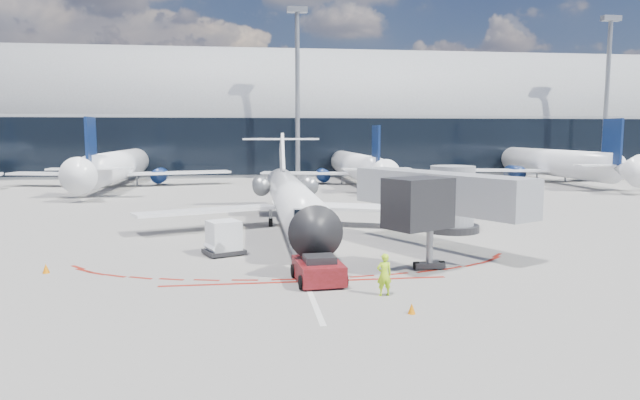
{
  "coord_description": "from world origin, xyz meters",
  "views": [
    {
      "loc": [
        -2.77,
        -38.37,
        7.2
      ],
      "look_at": [
        1.91,
        -2.18,
        2.87
      ],
      "focal_mm": 32.0,
      "sensor_mm": 36.0,
      "label": 1
    }
  ],
  "objects": [
    {
      "name": "safety_cone_left",
      "position": [
        -13.09,
        -8.11,
        0.25
      ],
      "size": [
        0.36,
        0.36,
        0.5
      ],
      "primitive_type": "cone",
      "color": "orange",
      "rests_on": "ground"
    },
    {
      "name": "jet_bridge",
      "position": [
        9.79,
        -3.01,
        3.01
      ],
      "size": [
        10.03,
        15.2,
        4.9
      ],
      "color": "gray",
      "rests_on": "ground"
    },
    {
      "name": "apron_centerline",
      "position": [
        0.0,
        2.0,
        0.01
      ],
      "size": [
        0.25,
        40.0,
        0.01
      ],
      "primitive_type": "cube",
      "color": "silver",
      "rests_on": "ground"
    },
    {
      "name": "terminal_building",
      "position": [
        0.0,
        64.97,
        8.52
      ],
      "size": [
        150.0,
        24.15,
        24.0
      ],
      "color": "#999B9F",
      "rests_on": "ground"
    },
    {
      "name": "ramp_worker",
      "position": [
        3.21,
        -14.31,
        0.95
      ],
      "size": [
        0.75,
        0.55,
        1.91
      ],
      "primitive_type": "imported",
      "rotation": [
        0.0,
        0.0,
        3.28
      ],
      "color": "#BFFF1A",
      "rests_on": "ground"
    },
    {
      "name": "regional_jet",
      "position": [
        0.53,
        3.77,
        2.39
      ],
      "size": [
        23.22,
        28.63,
        7.17
      ],
      "color": "white",
      "rests_on": "ground"
    },
    {
      "name": "light_mast_centre",
      "position": [
        5.0,
        48.0,
        12.5
      ],
      "size": [
        0.7,
        0.7,
        25.0
      ],
      "primitive_type": "cylinder",
      "color": "gray",
      "rests_on": "ground"
    },
    {
      "name": "uld_container",
      "position": [
        -4.16,
        -4.75,
        1.01
      ],
      "size": [
        2.72,
        2.56,
        2.03
      ],
      "rotation": [
        0.0,
        0.0,
        0.42
      ],
      "color": "black",
      "rests_on": "ground"
    },
    {
      "name": "light_mast_east",
      "position": [
        55.0,
        48.0,
        12.5
      ],
      "size": [
        0.7,
        0.7,
        25.0
      ],
      "primitive_type": "cylinder",
      "color": "gray",
      "rests_on": "ground"
    },
    {
      "name": "apron_stop_bar",
      "position": [
        0.0,
        -11.5,
        0.01
      ],
      "size": [
        14.0,
        0.25,
        0.01
      ],
      "primitive_type": "cube",
      "color": "maroon",
      "rests_on": "ground"
    },
    {
      "name": "bg_airliner_1",
      "position": [
        -19.71,
        41.96,
        5.56
      ],
      "size": [
        34.4,
        36.42,
        11.13
      ],
      "primitive_type": null,
      "color": "white",
      "rests_on": "ground"
    },
    {
      "name": "ground",
      "position": [
        0.0,
        0.0,
        0.0
      ],
      "size": [
        260.0,
        260.0,
        0.0
      ],
      "primitive_type": "plane",
      "color": "slate",
      "rests_on": "ground"
    },
    {
      "name": "pushback_tug",
      "position": [
        0.6,
        -11.66,
        0.61
      ],
      "size": [
        2.49,
        5.37,
        1.38
      ],
      "rotation": [
        0.0,
        0.0,
        0.08
      ],
      "color": "#520D0B",
      "rests_on": "ground"
    },
    {
      "name": "bg_airliner_3",
      "position": [
        41.74,
        41.21,
        5.56
      ],
      "size": [
        34.4,
        36.42,
        11.13
      ],
      "primitive_type": null,
      "color": "white",
      "rests_on": "ground"
    },
    {
      "name": "bg_airliner_2",
      "position": [
        12.52,
        41.29,
        5.02
      ],
      "size": [
        31.06,
        32.89,
        10.05
      ],
      "primitive_type": null,
      "color": "white",
      "rests_on": "ground"
    },
    {
      "name": "safety_cone_right",
      "position": [
        3.69,
        -16.96,
        0.22
      ],
      "size": [
        0.31,
        0.31,
        0.43
      ],
      "primitive_type": "cone",
      "color": "orange",
      "rests_on": "ground"
    }
  ]
}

